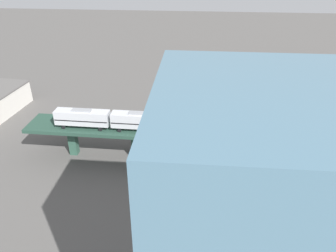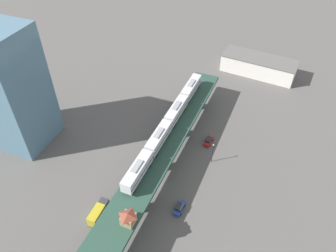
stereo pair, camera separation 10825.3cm
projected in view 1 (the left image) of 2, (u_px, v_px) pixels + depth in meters
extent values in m
plane|color=#514F4C|center=(229.00, 163.00, 74.89)|extent=(400.00, 400.00, 0.00)
cube|color=#244135|center=(232.00, 134.00, 71.18)|extent=(10.38, 92.16, 0.80)
cube|color=#2D5142|center=(269.00, 152.00, 72.31)|extent=(1.84, 1.84, 7.30)
cube|color=#2D5142|center=(201.00, 148.00, 73.76)|extent=(1.84, 1.84, 7.30)
cube|color=#2D5142|center=(136.00, 144.00, 75.22)|extent=(1.84, 1.84, 7.30)
cube|color=#2D5142|center=(73.00, 140.00, 76.68)|extent=(1.84, 1.84, 7.30)
cube|color=silver|center=(258.00, 126.00, 68.06)|extent=(3.06, 12.06, 3.10)
cube|color=black|center=(258.00, 128.00, 68.20)|extent=(3.09, 11.82, 0.24)
cube|color=gray|center=(259.00, 119.00, 67.23)|extent=(1.49, 4.23, 0.36)
cylinder|color=black|center=(278.00, 139.00, 67.64)|extent=(0.24, 0.84, 0.84)
cylinder|color=black|center=(276.00, 134.00, 69.71)|extent=(0.24, 0.84, 0.84)
cylinder|color=black|center=(237.00, 137.00, 68.45)|extent=(0.24, 0.84, 0.84)
cylinder|color=black|center=(236.00, 131.00, 70.53)|extent=(0.24, 0.84, 0.84)
cube|color=silver|center=(198.00, 123.00, 69.28)|extent=(3.06, 12.06, 3.10)
cube|color=black|center=(197.00, 125.00, 69.43)|extent=(3.09, 11.82, 0.24)
cube|color=gray|center=(198.00, 116.00, 68.45)|extent=(1.49, 4.23, 0.36)
cylinder|color=black|center=(217.00, 136.00, 68.86)|extent=(0.24, 0.84, 0.84)
cylinder|color=black|center=(217.00, 130.00, 70.93)|extent=(0.24, 0.84, 0.84)
cylinder|color=black|center=(177.00, 134.00, 69.68)|extent=(0.24, 0.84, 0.84)
cylinder|color=black|center=(178.00, 128.00, 71.75)|extent=(0.24, 0.84, 0.84)
cube|color=silver|center=(139.00, 120.00, 70.51)|extent=(3.06, 12.06, 3.10)
cube|color=black|center=(139.00, 121.00, 70.65)|extent=(3.09, 11.82, 0.24)
cube|color=gray|center=(139.00, 113.00, 69.67)|extent=(1.49, 4.23, 0.36)
cylinder|color=black|center=(158.00, 133.00, 70.08)|extent=(0.24, 0.84, 0.84)
cylinder|color=black|center=(159.00, 127.00, 72.16)|extent=(0.24, 0.84, 0.84)
cylinder|color=black|center=(119.00, 130.00, 70.90)|extent=(0.24, 0.84, 0.84)
cylinder|color=black|center=(122.00, 125.00, 72.97)|extent=(0.24, 0.84, 0.84)
cube|color=silver|center=(82.00, 117.00, 71.73)|extent=(3.06, 12.06, 3.10)
cube|color=black|center=(83.00, 118.00, 71.88)|extent=(3.09, 11.82, 0.24)
cube|color=gray|center=(81.00, 110.00, 70.90)|extent=(1.49, 4.23, 0.36)
cylinder|color=black|center=(100.00, 129.00, 71.31)|extent=(0.24, 0.84, 0.84)
cylinder|color=black|center=(104.00, 124.00, 73.38)|extent=(0.24, 0.84, 0.84)
cylinder|color=black|center=(63.00, 127.00, 72.12)|extent=(0.24, 0.84, 0.84)
cylinder|color=black|center=(68.00, 122.00, 74.20)|extent=(0.24, 0.84, 0.84)
cube|color=#8C7251|center=(311.00, 126.00, 70.84)|extent=(2.86, 2.86, 2.50)
pyramid|color=brown|center=(313.00, 119.00, 70.02)|extent=(3.29, 3.29, 0.90)
cube|color=#233D93|center=(245.00, 140.00, 82.36)|extent=(1.98, 4.47, 0.80)
cube|color=#1E2328|center=(246.00, 137.00, 81.97)|extent=(1.73, 2.27, 0.76)
cylinder|color=black|center=(251.00, 144.00, 81.65)|extent=(0.27, 0.67, 0.66)
cylinder|color=black|center=(250.00, 140.00, 83.13)|extent=(0.27, 0.67, 0.66)
cylinder|color=black|center=(239.00, 143.00, 81.98)|extent=(0.27, 0.67, 0.66)
cylinder|color=black|center=(239.00, 139.00, 83.46)|extent=(0.27, 0.67, 0.66)
cube|color=#AD1E1E|center=(143.00, 135.00, 84.38)|extent=(2.26, 4.57, 0.80)
cube|color=#1E2328|center=(143.00, 133.00, 83.98)|extent=(1.87, 2.36, 0.76)
cylinder|color=black|center=(148.00, 139.00, 83.60)|extent=(0.31, 0.68, 0.66)
cylinder|color=black|center=(149.00, 136.00, 85.07)|extent=(0.31, 0.68, 0.66)
cylinder|color=black|center=(137.00, 138.00, 84.09)|extent=(0.31, 0.68, 0.66)
cylinder|color=black|center=(139.00, 135.00, 85.56)|extent=(0.31, 0.68, 0.66)
cube|color=#333338|center=(288.00, 183.00, 65.84)|extent=(2.24, 2.04, 2.30)
cube|color=gold|center=(307.00, 183.00, 65.52)|extent=(2.40, 5.24, 2.70)
cylinder|color=black|center=(286.00, 185.00, 67.26)|extent=(0.37, 1.01, 1.00)
cylinder|color=black|center=(288.00, 191.00, 65.52)|extent=(0.37, 1.01, 1.00)
cylinder|color=black|center=(312.00, 186.00, 66.98)|extent=(0.37, 1.01, 1.00)
cylinder|color=black|center=(315.00, 192.00, 65.17)|extent=(0.37, 1.01, 1.00)
cylinder|color=black|center=(171.00, 123.00, 85.21)|extent=(0.20, 0.20, 6.50)
sphere|color=beige|center=(171.00, 111.00, 83.54)|extent=(0.44, 0.44, 0.44)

